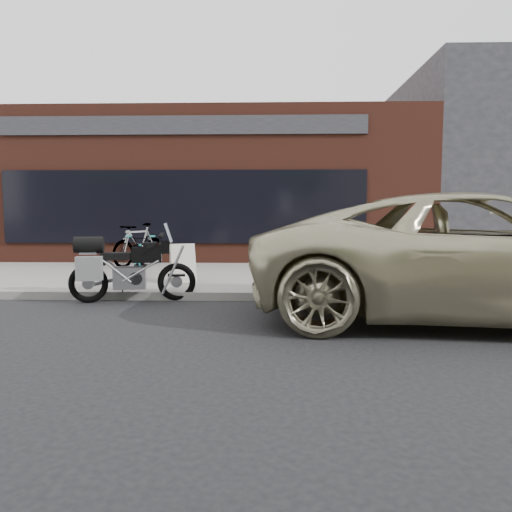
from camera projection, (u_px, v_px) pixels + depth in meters
ground at (227, 376)px, 4.84m from camera, size 120.00×120.00×0.00m
near_sidewalk at (253, 275)px, 11.80m from camera, size 44.00×6.00×0.15m
storefront at (207, 193)px, 18.61m from camera, size 14.00×10.07×4.50m
motorcycle at (124, 268)px, 8.68m from camera, size 2.18×0.94×1.39m
minivan at (483, 257)px, 7.23m from camera, size 6.99×3.82×1.86m
bicycle_front at (139, 255)px, 11.02m from camera, size 1.17×1.87×0.93m
bicycle_rear at (139, 245)px, 12.92m from camera, size 1.36×1.89×1.12m
sandwich_sign at (183, 263)px, 10.05m from camera, size 0.62×0.59×0.78m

